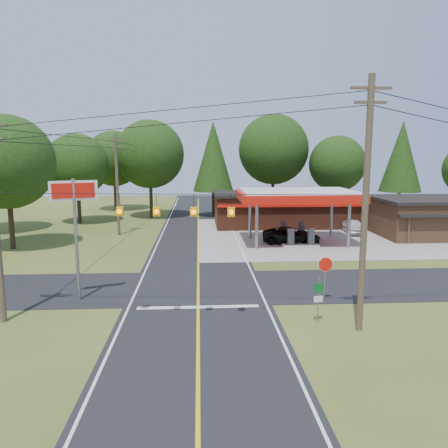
{
  "coord_description": "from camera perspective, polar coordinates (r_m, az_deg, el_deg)",
  "views": [
    {
      "loc": [
        0.09,
        -25.92,
        8.12
      ],
      "look_at": [
        2.0,
        7.0,
        2.8
      ],
      "focal_mm": 35.0,
      "sensor_mm": 36.0,
      "label": 1
    }
  ],
  "objects": [
    {
      "name": "sedan_car",
      "position": [
        46.7,
        16.58,
        -0.34
      ],
      "size": [
        4.65,
        4.65,
        1.44
      ],
      "primitive_type": "imported",
      "rotation": [
        0.0,
        0.0,
        -0.11
      ],
      "color": "silver",
      "rests_on": "ground"
    },
    {
      "name": "treeline_backdrop",
      "position": [
        49.94,
        -2.51,
        8.43
      ],
      "size": [
        70.27,
        51.59,
        13.3
      ],
      "color": "#332316",
      "rests_on": "ground"
    },
    {
      "name": "big_stop_sign",
      "position": [
        25.03,
        -18.93,
        1.61
      ],
      "size": [
        2.38,
        0.99,
        6.79
      ],
      "color": "gray",
      "rests_on": "ground"
    },
    {
      "name": "utility_pole_north",
      "position": [
        61.37,
        -9.53,
        5.89
      ],
      "size": [
        0.3,
        0.3,
        9.5
      ],
      "color": "#473828",
      "rests_on": "ground"
    },
    {
      "name": "utility_pole_near_right",
      "position": [
        20.43,
        17.98,
        2.65
      ],
      "size": [
        1.8,
        0.3,
        11.5
      ],
      "color": "#473828",
      "rests_on": "ground"
    },
    {
      "name": "suv_car",
      "position": [
        40.38,
        8.76,
        -1.49
      ],
      "size": [
        5.99,
        5.99,
        1.46
      ],
      "primitive_type": "imported",
      "rotation": [
        0.0,
        0.0,
        1.42
      ],
      "color": "black",
      "rests_on": "ground"
    },
    {
      "name": "ground",
      "position": [
        27.16,
        -3.39,
        -8.25
      ],
      "size": [
        120.0,
        120.0,
        0.0
      ],
      "primitive_type": "plane",
      "color": "#42571E",
      "rests_on": "ground"
    },
    {
      "name": "lane_center_yellow",
      "position": [
        27.15,
        -3.39,
        -8.19
      ],
      "size": [
        0.15,
        110.0,
        0.0
      ],
      "primitive_type": "cube",
      "color": "yellow",
      "rests_on": "main_highway"
    },
    {
      "name": "convenience_store",
      "position": [
        50.28,
        8.08,
        1.98
      ],
      "size": [
        16.4,
        7.55,
        3.8
      ],
      "color": "brown",
      "rests_on": "ground"
    },
    {
      "name": "route_sign_post",
      "position": [
        21.77,
        12.21,
        -9.1
      ],
      "size": [
        0.47,
        0.13,
        2.3
      ],
      "color": "gray",
      "rests_on": "ground"
    },
    {
      "name": "main_highway",
      "position": [
        27.16,
        -3.39,
        -8.23
      ],
      "size": [
        8.0,
        120.0,
        0.02
      ],
      "primitive_type": "cube",
      "color": "black",
      "rests_on": "ground"
    },
    {
      "name": "overhead_beacons",
      "position": [
        20.04,
        -6.44,
        3.64
      ],
      "size": [
        17.04,
        2.04,
        1.03
      ],
      "color": "black",
      "rests_on": "ground"
    },
    {
      "name": "utility_pole_far_left",
      "position": [
        44.75,
        -13.78,
        5.16
      ],
      "size": [
        1.8,
        0.3,
        10.0
      ],
      "color": "#473828",
      "rests_on": "ground"
    },
    {
      "name": "octagonal_stop_sign",
      "position": [
        24.72,
        13.09,
        -5.6
      ],
      "size": [
        0.89,
        0.1,
        2.57
      ],
      "color": "gray",
      "rests_on": "ground"
    },
    {
      "name": "gas_canopy",
      "position": [
        40.11,
        9.55,
        3.53
      ],
      "size": [
        10.6,
        7.4,
        4.88
      ],
      "color": "gray",
      "rests_on": "ground"
    },
    {
      "name": "cross_road",
      "position": [
        27.16,
        -3.39,
        -8.22
      ],
      "size": [
        70.0,
        7.0,
        0.02
      ],
      "primitive_type": "cube",
      "color": "black",
      "rests_on": "ground"
    }
  ]
}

